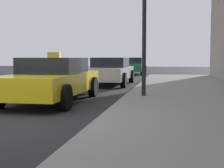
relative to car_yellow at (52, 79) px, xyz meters
The scene contains 4 objects.
sidewalk 5.13m from the car_yellow, 38.11° to the right, with size 4.00×32.00×0.15m, color gray.
car_yellow is the anchor object (origin of this frame).
car_silver 6.15m from the car_yellow, 84.79° to the left, with size 1.94×4.49×1.27m.
car_green 15.60m from the car_yellow, 88.07° to the left, with size 1.94×4.06×1.27m.
Camera 1 is at (3.35, -5.77, 1.28)m, focal length 52.13 mm.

